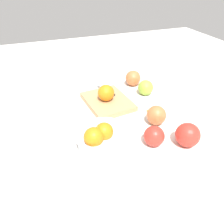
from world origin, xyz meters
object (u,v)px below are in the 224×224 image
object	(u,v)px
cutting_board	(107,102)
apple_front_left_3	(154,136)
apple_front_left_2	(188,135)
orange_on_board	(106,93)
apple_front_right	(133,78)
apple_front_left	(156,115)
bowl	(103,139)
knife	(108,90)
apple_front_right_2	(146,88)

from	to	relation	value
cutting_board	apple_front_left_3	distance (m)	0.31
apple_front_left_2	orange_on_board	bearing A→B (deg)	26.91
cutting_board	apple_front_right	xyz separation A→B (m)	(0.13, -0.18, 0.03)
apple_front_left	cutting_board	bearing A→B (deg)	32.55
bowl	cutting_board	size ratio (longest dim) A/B	0.82
apple_front_left	apple_front_left_2	world-z (taller)	apple_front_left_2
orange_on_board	apple_front_right	distance (m)	0.23
orange_on_board	apple_front_left_2	bearing A→B (deg)	-153.09
knife	apple_front_left_2	xyz separation A→B (m)	(-0.41, -0.14, 0.01)
knife	apple_front_right_2	distance (m)	0.18
cutting_board	apple_front_left_2	bearing A→B (deg)	-154.38
apple_front_right_2	bowl	bearing A→B (deg)	132.96
apple_front_left_2	apple_front_left_3	world-z (taller)	apple_front_left_2
apple_front_left_2	apple_front_left_3	bearing A→B (deg)	69.22
bowl	orange_on_board	xyz separation A→B (m)	(0.26, -0.10, 0.02)
bowl	apple_front_left	xyz separation A→B (m)	(0.06, -0.24, -0.00)
cutting_board	apple_front_right	size ratio (longest dim) A/B	2.90
bowl	orange_on_board	bearing A→B (deg)	-21.04
knife	apple_front_right_2	world-z (taller)	apple_front_right_2
apple_front_left	knife	bearing A→B (deg)	20.89
cutting_board	knife	bearing A→B (deg)	-20.90
bowl	orange_on_board	size ratio (longest dim) A/B	2.60
cutting_board	apple_front_left	distance (m)	0.24
apple_front_left_3	apple_front_left_2	bearing A→B (deg)	-110.78
apple_front_right_2	apple_front_left_3	xyz separation A→B (m)	(-0.33, 0.14, -0.00)
apple_front_left_2	apple_front_right_2	bearing A→B (deg)	-5.08
cutting_board	orange_on_board	size ratio (longest dim) A/B	3.15
orange_on_board	apple_front_left	size ratio (longest dim) A/B	0.95
apple_front_left	orange_on_board	bearing A→B (deg)	34.62
apple_front_right	apple_front_right_2	world-z (taller)	apple_front_right
knife	apple_front_right	size ratio (longest dim) A/B	2.00
apple_front_left_3	bowl	bearing A→B (deg)	76.36
apple_front_left_2	apple_front_left	bearing A→B (deg)	14.42
apple_front_right_2	apple_front_left_2	distance (m)	0.37
bowl	cutting_board	xyz separation A→B (m)	(0.27, -0.11, -0.03)
bowl	apple_front_right_2	size ratio (longest dim) A/B	2.58
apple_front_left	bowl	bearing A→B (deg)	104.96
apple_front_right_2	apple_front_left_2	world-z (taller)	apple_front_left_2
orange_on_board	apple_front_left_3	bearing A→B (deg)	-167.27
apple_front_right	apple_front_left_3	xyz separation A→B (m)	(-0.44, 0.12, -0.00)
apple_front_right_2	apple_front_left_3	world-z (taller)	same
bowl	cutting_board	world-z (taller)	bowl
orange_on_board	apple_front_right_2	size ratio (longest dim) A/B	0.99
apple_front_left_2	apple_front_right	bearing A→B (deg)	-2.14
apple_front_right	apple_front_left	xyz separation A→B (m)	(-0.33, 0.05, -0.00)
knife	cutting_board	bearing A→B (deg)	159.10
bowl	apple_front_right_2	xyz separation A→B (m)	(0.29, -0.31, -0.01)
knife	apple_front_left	bearing A→B (deg)	-159.11
apple_front_right_2	apple_front_left_2	xyz separation A→B (m)	(-0.37, 0.03, 0.01)
apple_front_right_2	apple_front_left	xyz separation A→B (m)	(-0.22, 0.07, 0.00)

